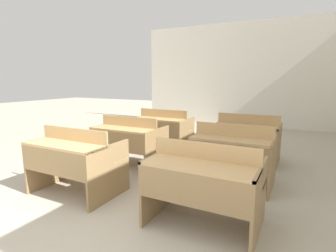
% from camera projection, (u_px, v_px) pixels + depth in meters
% --- Properties ---
extents(wall_back, '(6.25, 0.06, 3.16)m').
position_uv_depth(wall_back, '(239.00, 75.00, 8.12)').
color(wall_back, white).
rests_on(wall_back, ground_plane).
extents(bench_front_left, '(1.05, 0.74, 0.83)m').
position_uv_depth(bench_front_left, '(75.00, 159.00, 3.26)').
color(bench_front_left, '#96784E').
rests_on(bench_front_left, ground_plane).
extents(bench_front_right, '(1.05, 0.74, 0.83)m').
position_uv_depth(bench_front_right, '(204.00, 182.00, 2.51)').
color(bench_front_right, '#98794F').
rests_on(bench_front_right, ground_plane).
extents(bench_second_left, '(1.05, 0.74, 0.83)m').
position_uv_depth(bench_second_left, '(129.00, 140.00, 4.28)').
color(bench_second_left, olive).
rests_on(bench_second_left, ground_plane).
extents(bench_second_right, '(1.05, 0.74, 0.83)m').
position_uv_depth(bench_second_right, '(232.00, 152.00, 3.54)').
color(bench_second_right, '#96774D').
rests_on(bench_second_right, ground_plane).
extents(bench_third_left, '(1.05, 0.74, 0.83)m').
position_uv_depth(bench_third_left, '(163.00, 128.00, 5.32)').
color(bench_third_left, olive).
rests_on(bench_third_left, ground_plane).
extents(bench_third_right, '(1.05, 0.74, 0.83)m').
position_uv_depth(bench_third_right, '(247.00, 136.00, 4.56)').
color(bench_third_right, '#94764C').
rests_on(bench_third_right, ground_plane).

